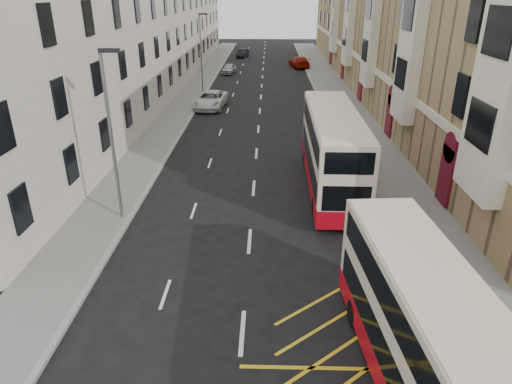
{
  "coord_description": "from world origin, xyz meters",
  "views": [
    {
      "loc": [
        0.78,
        -7.9,
        10.46
      ],
      "look_at": [
        0.31,
        9.34,
        2.74
      ],
      "focal_mm": 32.0,
      "sensor_mm": 36.0,
      "label": 1
    }
  ],
  "objects_px": {
    "car_silver": "(229,69)",
    "car_red": "(299,62)",
    "pedestrian_far": "(477,349)",
    "car_dark": "(243,53)",
    "double_decker_front": "(427,343)",
    "white_van": "(211,100)",
    "street_lamp_far": "(201,49)",
    "double_decker_rear": "(332,151)",
    "street_lamp_near": "(111,128)"
  },
  "relations": [
    {
      "from": "pedestrian_far",
      "to": "car_silver",
      "type": "xyz_separation_m",
      "value": [
        -11.38,
        51.79,
        -0.36
      ]
    },
    {
      "from": "street_lamp_far",
      "to": "car_dark",
      "type": "height_order",
      "value": "street_lamp_far"
    },
    {
      "from": "car_silver",
      "to": "car_dark",
      "type": "relative_size",
      "value": 0.92
    },
    {
      "from": "double_decker_rear",
      "to": "white_van",
      "type": "distance_m",
      "value": 21.01
    },
    {
      "from": "pedestrian_far",
      "to": "car_dark",
      "type": "xyz_separation_m",
      "value": [
        -10.39,
        67.77,
        -0.32
      ]
    },
    {
      "from": "car_dark",
      "to": "car_red",
      "type": "relative_size",
      "value": 0.75
    },
    {
      "from": "street_lamp_far",
      "to": "double_decker_front",
      "type": "distance_m",
      "value": 42.19
    },
    {
      "from": "double_decker_rear",
      "to": "car_dark",
      "type": "height_order",
      "value": "double_decker_rear"
    },
    {
      "from": "car_red",
      "to": "street_lamp_near",
      "type": "bearing_deg",
      "value": 67.22
    },
    {
      "from": "double_decker_front",
      "to": "car_dark",
      "type": "xyz_separation_m",
      "value": [
        -8.54,
        68.66,
        -1.34
      ]
    },
    {
      "from": "pedestrian_far",
      "to": "car_silver",
      "type": "distance_m",
      "value": 53.03
    },
    {
      "from": "pedestrian_far",
      "to": "white_van",
      "type": "height_order",
      "value": "pedestrian_far"
    },
    {
      "from": "white_van",
      "to": "car_dark",
      "type": "distance_m",
      "value": 35.12
    },
    {
      "from": "car_dark",
      "to": "pedestrian_far",
      "type": "bearing_deg",
      "value": -72.5
    },
    {
      "from": "car_silver",
      "to": "car_red",
      "type": "distance_m",
      "value": 11.19
    },
    {
      "from": "car_silver",
      "to": "white_van",
      "type": "bearing_deg",
      "value": -83.95
    },
    {
      "from": "white_van",
      "to": "car_red",
      "type": "bearing_deg",
      "value": 73.65
    },
    {
      "from": "pedestrian_far",
      "to": "car_red",
      "type": "bearing_deg",
      "value": -72.53
    },
    {
      "from": "car_silver",
      "to": "car_red",
      "type": "xyz_separation_m",
      "value": [
        9.73,
        5.53,
        0.15
      ]
    },
    {
      "from": "car_silver",
      "to": "car_dark",
      "type": "xyz_separation_m",
      "value": [
        0.99,
        15.97,
        0.03
      ]
    },
    {
      "from": "double_decker_rear",
      "to": "pedestrian_far",
      "type": "xyz_separation_m",
      "value": [
        2.5,
        -13.74,
        -1.27
      ]
    },
    {
      "from": "street_lamp_far",
      "to": "pedestrian_far",
      "type": "bearing_deg",
      "value": -71.58
    },
    {
      "from": "street_lamp_far",
      "to": "car_red",
      "type": "bearing_deg",
      "value": 56.84
    },
    {
      "from": "street_lamp_near",
      "to": "car_red",
      "type": "height_order",
      "value": "street_lamp_near"
    },
    {
      "from": "double_decker_front",
      "to": "car_red",
      "type": "relative_size",
      "value": 1.86
    },
    {
      "from": "car_silver",
      "to": "double_decker_front",
      "type": "bearing_deg",
      "value": -73.26
    },
    {
      "from": "white_van",
      "to": "car_dark",
      "type": "height_order",
      "value": "white_van"
    },
    {
      "from": "double_decker_front",
      "to": "pedestrian_far",
      "type": "distance_m",
      "value": 2.3
    },
    {
      "from": "pedestrian_far",
      "to": "car_silver",
      "type": "relative_size",
      "value": 0.45
    },
    {
      "from": "double_decker_front",
      "to": "double_decker_rear",
      "type": "xyz_separation_m",
      "value": [
        -0.65,
        14.63,
        0.25
      ]
    },
    {
      "from": "pedestrian_far",
      "to": "car_dark",
      "type": "relative_size",
      "value": 0.41
    },
    {
      "from": "street_lamp_far",
      "to": "double_decker_front",
      "type": "height_order",
      "value": "street_lamp_far"
    },
    {
      "from": "street_lamp_near",
      "to": "car_red",
      "type": "distance_m",
      "value": 49.21
    },
    {
      "from": "street_lamp_near",
      "to": "car_silver",
      "type": "bearing_deg",
      "value": 87.52
    },
    {
      "from": "street_lamp_far",
      "to": "pedestrian_far",
      "type": "distance_m",
      "value": 41.95
    },
    {
      "from": "car_red",
      "to": "double_decker_front",
      "type": "bearing_deg",
      "value": 80.65
    },
    {
      "from": "car_red",
      "to": "pedestrian_far",
      "type": "bearing_deg",
      "value": 82.5
    },
    {
      "from": "car_silver",
      "to": "pedestrian_far",
      "type": "bearing_deg",
      "value": -71.12
    },
    {
      "from": "car_silver",
      "to": "car_red",
      "type": "bearing_deg",
      "value": 36.13
    },
    {
      "from": "street_lamp_far",
      "to": "double_decker_front",
      "type": "relative_size",
      "value": 0.79
    },
    {
      "from": "double_decker_rear",
      "to": "car_silver",
      "type": "xyz_separation_m",
      "value": [
        -8.88,
        38.05,
        -1.63
      ]
    },
    {
      "from": "car_red",
      "to": "street_lamp_far",
      "type": "bearing_deg",
      "value": 47.68
    },
    {
      "from": "pedestrian_far",
      "to": "car_dark",
      "type": "distance_m",
      "value": 68.56
    },
    {
      "from": "double_decker_front",
      "to": "double_decker_rear",
      "type": "distance_m",
      "value": 14.65
    },
    {
      "from": "double_decker_rear",
      "to": "pedestrian_far",
      "type": "height_order",
      "value": "double_decker_rear"
    },
    {
      "from": "street_lamp_far",
      "to": "double_decker_rear",
      "type": "relative_size",
      "value": 0.71
    },
    {
      "from": "pedestrian_far",
      "to": "white_van",
      "type": "xyz_separation_m",
      "value": [
        -11.53,
        32.66,
        -0.22
      ]
    },
    {
      "from": "street_lamp_far",
      "to": "car_red",
      "type": "distance_m",
      "value": 21.46
    },
    {
      "from": "street_lamp_far",
      "to": "double_decker_front",
      "type": "bearing_deg",
      "value": -74.36
    },
    {
      "from": "car_dark",
      "to": "double_decker_front",
      "type": "bearing_deg",
      "value": -74.13
    }
  ]
}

